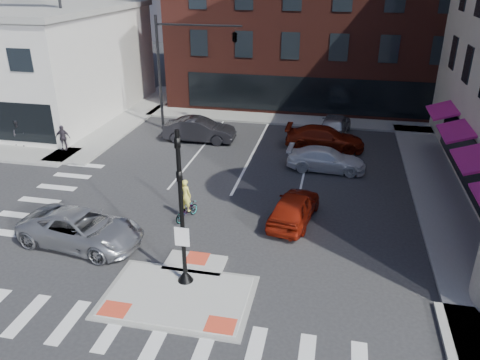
% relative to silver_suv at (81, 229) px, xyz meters
% --- Properties ---
extents(ground, '(120.00, 120.00, 0.00)m').
position_rel_silver_suv_xyz_m(ground, '(5.19, -2.11, -0.75)').
color(ground, '#28282B').
rests_on(ground, ground).
extents(refuge_island, '(5.40, 4.65, 0.13)m').
position_rel_silver_suv_xyz_m(refuge_island, '(5.19, -2.37, -0.70)').
color(refuge_island, gray).
rests_on(refuge_island, ground).
extents(sidewalk_nw, '(23.50, 20.50, 0.15)m').
position_rel_silver_suv_xyz_m(sidewalk_nw, '(-11.57, 13.18, -0.68)').
color(sidewalk_nw, gray).
rests_on(sidewalk_nw, ground).
extents(sidewalk_e, '(3.00, 24.00, 0.15)m').
position_rel_silver_suv_xyz_m(sidewalk_e, '(15.99, 7.89, -0.68)').
color(sidewalk_e, gray).
rests_on(sidewalk_e, ground).
extents(sidewalk_n, '(26.00, 3.00, 0.15)m').
position_rel_silver_suv_xyz_m(sidewalk_n, '(8.19, 19.89, -0.68)').
color(sidewalk_n, gray).
rests_on(sidewalk_n, ground).
extents(building_n, '(24.40, 18.40, 15.50)m').
position_rel_silver_suv_xyz_m(building_n, '(8.19, 29.88, 7.05)').
color(building_n, '#4E1F18').
rests_on(building_n, ground).
extents(building_far_left, '(10.00, 12.00, 10.00)m').
position_rel_silver_suv_xyz_m(building_far_left, '(1.19, 49.89, 4.25)').
color(building_far_left, slate).
rests_on(building_far_left, ground).
extents(building_far_right, '(12.00, 12.00, 12.00)m').
position_rel_silver_suv_xyz_m(building_far_right, '(14.19, 51.89, 5.25)').
color(building_far_right, brown).
rests_on(building_far_right, ground).
extents(signal_pole, '(0.60, 0.60, 5.98)m').
position_rel_silver_suv_xyz_m(signal_pole, '(5.19, -1.71, 1.61)').
color(signal_pole, black).
rests_on(signal_pole, refuge_island).
extents(mast_arm_signal, '(6.10, 2.24, 8.00)m').
position_rel_silver_suv_xyz_m(mast_arm_signal, '(1.72, 15.89, 5.46)').
color(mast_arm_signal, black).
rests_on(mast_arm_signal, ground).
extents(silver_suv, '(5.68, 3.17, 1.50)m').
position_rel_silver_suv_xyz_m(silver_suv, '(0.00, 0.00, 0.00)').
color(silver_suv, '#ABADB3').
rests_on(silver_suv, ground).
extents(red_sedan, '(2.40, 4.51, 1.46)m').
position_rel_silver_suv_xyz_m(red_sedan, '(8.69, 3.89, -0.02)').
color(red_sedan, maroon).
rests_on(red_sedan, ground).
extents(white_pickup, '(4.63, 2.00, 1.33)m').
position_rel_silver_suv_xyz_m(white_pickup, '(9.89, 10.42, -0.09)').
color(white_pickup, white).
rests_on(white_pickup, ground).
extents(bg_car_dark, '(4.93, 1.85, 1.61)m').
position_rel_silver_suv_xyz_m(bg_car_dark, '(1.16, 13.72, 0.05)').
color(bg_car_dark, '#232226').
rests_on(bg_car_dark, ground).
extents(bg_car_silver, '(2.48, 5.00, 1.64)m').
position_rel_silver_suv_xyz_m(bg_car_silver, '(10.19, 16.69, 0.07)').
color(bg_car_silver, '#A1A4A8').
rests_on(bg_car_silver, ground).
extents(bg_car_red, '(5.14, 2.15, 1.48)m').
position_rel_silver_suv_xyz_m(bg_car_red, '(9.63, 13.97, -0.01)').
color(bg_car_red, maroon).
rests_on(bg_car_red, ground).
extents(cyclist, '(1.07, 1.68, 2.04)m').
position_rel_silver_suv_xyz_m(cyclist, '(3.69, 3.06, -0.06)').
color(cyclist, '#3F3F44').
rests_on(cyclist, ground).
extents(pedestrian_a, '(0.94, 0.77, 1.78)m').
position_rel_silver_suv_xyz_m(pedestrian_a, '(-9.96, 9.89, 0.29)').
color(pedestrian_a, black).
rests_on(pedestrian_a, sidewalk_nw).
extents(pedestrian_b, '(1.01, 0.54, 1.64)m').
position_rel_silver_suv_xyz_m(pedestrian_b, '(-6.81, 9.89, 0.22)').
color(pedestrian_b, '#302A33').
rests_on(pedestrian_b, sidewalk_nw).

